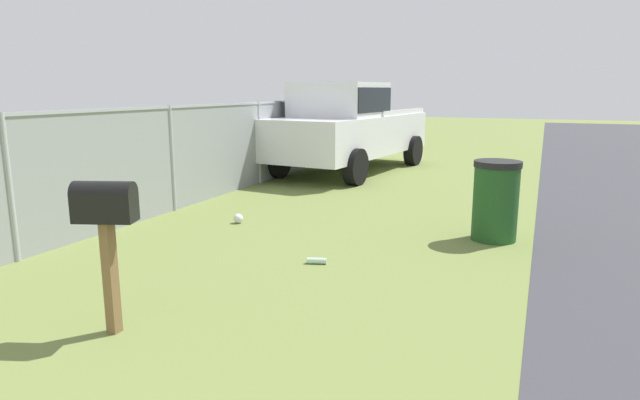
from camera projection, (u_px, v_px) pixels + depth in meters
mailbox at (105, 214)px, 4.20m from camera, size 0.34×0.51×1.24m
pickup_truck at (348, 125)px, 12.69m from camera, size 5.43×2.66×2.09m
trash_bin at (496, 201)px, 6.99m from camera, size 0.60×0.60×1.04m
fence_section at (221, 146)px, 9.93m from camera, size 20.23×0.07×1.69m
litter_bottle_near_hydrant at (317, 261)px, 6.10m from camera, size 0.13×0.23×0.07m
litter_bag_far_scatter at (238, 218)px, 7.95m from camera, size 0.14×0.14×0.14m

